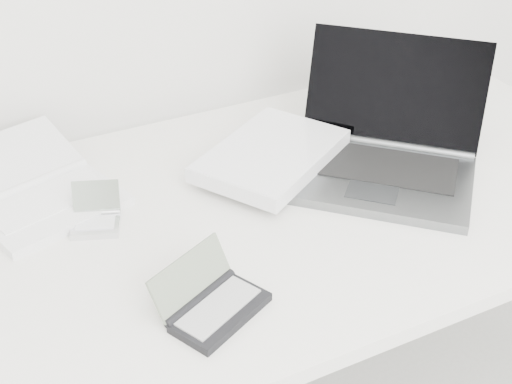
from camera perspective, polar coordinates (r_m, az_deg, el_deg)
name	(u,v)px	position (r m, az deg, el deg)	size (l,w,h in m)	color
desk	(261,223)	(1.39, 0.37, -2.52)	(1.60, 0.80, 0.73)	white
laptop_large	(336,153)	(1.45, 6.38, 3.09)	(0.63, 0.52, 0.24)	slate
netbook_open_white	(39,193)	(1.42, -16.94, -0.08)	(0.33, 0.38, 0.07)	white
pda_silver	(96,218)	(1.33, -12.68, -2.02)	(0.11, 0.12, 0.07)	silver
palmtop_charcoal	(212,303)	(1.12, -3.54, -8.87)	(0.19, 0.18, 0.08)	black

